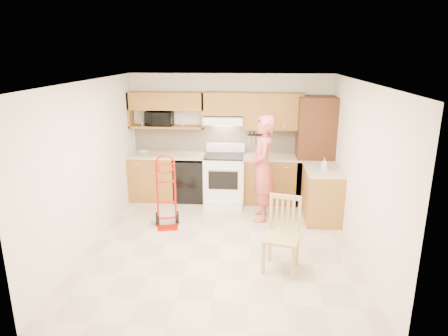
# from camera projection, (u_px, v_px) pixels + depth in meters

# --- Properties ---
(floor) EXTENTS (4.00, 4.50, 0.02)m
(floor) POSITION_uv_depth(u_px,v_px,m) (222.00, 245.00, 6.23)
(floor) COLOR beige
(floor) RESTS_ON ground
(ceiling) EXTENTS (4.00, 4.50, 0.02)m
(ceiling) POSITION_uv_depth(u_px,v_px,m) (221.00, 81.00, 5.53)
(ceiling) COLOR white
(ceiling) RESTS_ON ground
(wall_back) EXTENTS (4.00, 0.02, 2.50)m
(wall_back) POSITION_uv_depth(u_px,v_px,m) (230.00, 137.00, 8.04)
(wall_back) COLOR silver
(wall_back) RESTS_ON ground
(wall_front) EXTENTS (4.00, 0.02, 2.50)m
(wall_front) POSITION_uv_depth(u_px,v_px,m) (202.00, 235.00, 3.72)
(wall_front) COLOR silver
(wall_front) RESTS_ON ground
(wall_left) EXTENTS (0.02, 4.50, 2.50)m
(wall_left) POSITION_uv_depth(u_px,v_px,m) (90.00, 165.00, 6.02)
(wall_left) COLOR silver
(wall_left) RESTS_ON ground
(wall_right) EXTENTS (0.02, 4.50, 2.50)m
(wall_right) POSITION_uv_depth(u_px,v_px,m) (360.00, 171.00, 5.74)
(wall_right) COLOR silver
(wall_right) RESTS_ON ground
(backsplash) EXTENTS (3.92, 0.03, 0.55)m
(backsplash) POSITION_uv_depth(u_px,v_px,m) (230.00, 139.00, 8.03)
(backsplash) COLOR beige
(backsplash) RESTS_ON wall_back
(lower_cab_left) EXTENTS (0.90, 0.60, 0.90)m
(lower_cab_left) POSITION_uv_depth(u_px,v_px,m) (153.00, 177.00, 8.08)
(lower_cab_left) COLOR #AB7932
(lower_cab_left) RESTS_ON ground
(dishwasher) EXTENTS (0.60, 0.60, 0.85)m
(dishwasher) POSITION_uv_depth(u_px,v_px,m) (190.00, 179.00, 8.04)
(dishwasher) COLOR black
(dishwasher) RESTS_ON ground
(lower_cab_right) EXTENTS (1.14, 0.60, 0.90)m
(lower_cab_right) POSITION_uv_depth(u_px,v_px,m) (271.00, 180.00, 7.91)
(lower_cab_right) COLOR #AB7932
(lower_cab_right) RESTS_ON ground
(countertop_left) EXTENTS (1.50, 0.63, 0.04)m
(countertop_left) POSITION_uv_depth(u_px,v_px,m) (167.00, 155.00, 7.93)
(countertop_left) COLOR beige
(countertop_left) RESTS_ON lower_cab_left
(countertop_right) EXTENTS (1.14, 0.63, 0.04)m
(countertop_right) POSITION_uv_depth(u_px,v_px,m) (272.00, 157.00, 7.78)
(countertop_right) COLOR beige
(countertop_right) RESTS_ON lower_cab_right
(cab_return_right) EXTENTS (0.60, 1.00, 0.90)m
(cab_return_right) POSITION_uv_depth(u_px,v_px,m) (322.00, 195.00, 7.09)
(cab_return_right) COLOR #AB7932
(cab_return_right) RESTS_ON ground
(countertop_return) EXTENTS (0.63, 1.00, 0.04)m
(countertop_return) POSITION_uv_depth(u_px,v_px,m) (323.00, 169.00, 6.95)
(countertop_return) COLOR beige
(countertop_return) RESTS_ON cab_return_right
(pantry_tall) EXTENTS (0.70, 0.60, 2.10)m
(pantry_tall) POSITION_uv_depth(u_px,v_px,m) (314.00, 151.00, 7.69)
(pantry_tall) COLOR #56280F
(pantry_tall) RESTS_ON ground
(upper_cab_left) EXTENTS (1.50, 0.33, 0.34)m
(upper_cab_left) POSITION_uv_depth(u_px,v_px,m) (166.00, 101.00, 7.76)
(upper_cab_left) COLOR #AB7932
(upper_cab_left) RESTS_ON wall_back
(upper_shelf_mw) EXTENTS (1.50, 0.33, 0.04)m
(upper_shelf_mw) POSITION_uv_depth(u_px,v_px,m) (167.00, 127.00, 7.90)
(upper_shelf_mw) COLOR #AB7932
(upper_shelf_mw) RESTS_ON wall_back
(upper_cab_center) EXTENTS (0.76, 0.33, 0.44)m
(upper_cab_center) POSITION_uv_depth(u_px,v_px,m) (224.00, 103.00, 7.69)
(upper_cab_center) COLOR #AB7932
(upper_cab_center) RESTS_ON wall_back
(upper_cab_right) EXTENTS (1.14, 0.33, 0.70)m
(upper_cab_right) POSITION_uv_depth(u_px,v_px,m) (273.00, 111.00, 7.66)
(upper_cab_right) COLOR #AB7932
(upper_cab_right) RESTS_ON wall_back
(range_hood) EXTENTS (0.76, 0.46, 0.14)m
(range_hood) POSITION_uv_depth(u_px,v_px,m) (224.00, 120.00, 7.72)
(range_hood) COLOR white
(range_hood) RESTS_ON wall_back
(knife_strip) EXTENTS (0.40, 0.05, 0.29)m
(knife_strip) POSITION_uv_depth(u_px,v_px,m) (258.00, 138.00, 7.96)
(knife_strip) COLOR black
(knife_strip) RESTS_ON backsplash
(microwave) EXTENTS (0.53, 0.36, 0.29)m
(microwave) POSITION_uv_depth(u_px,v_px,m) (159.00, 118.00, 7.87)
(microwave) COLOR black
(microwave) RESTS_ON upper_shelf_mw
(range) EXTENTS (0.77, 1.02, 1.14)m
(range) POSITION_uv_depth(u_px,v_px,m) (224.00, 176.00, 7.78)
(range) COLOR white
(range) RESTS_ON ground
(person) EXTENTS (0.46, 0.69, 1.88)m
(person) POSITION_uv_depth(u_px,v_px,m) (262.00, 169.00, 6.94)
(person) COLOR #C24C49
(person) RESTS_ON ground
(hand_truck) EXTENTS (0.53, 0.50, 1.15)m
(hand_truck) POSITION_uv_depth(u_px,v_px,m) (166.00, 195.00, 6.71)
(hand_truck) COLOR #AA1204
(hand_truck) RESTS_ON ground
(dining_chair) EXTENTS (0.57, 0.60, 1.02)m
(dining_chair) POSITION_uv_depth(u_px,v_px,m) (282.00, 235.00, 5.38)
(dining_chair) COLOR tan
(dining_chair) RESTS_ON ground
(soap_bottle) EXTENTS (0.09, 0.09, 0.20)m
(soap_bottle) POSITION_uv_depth(u_px,v_px,m) (324.00, 164.00, 6.88)
(soap_bottle) COLOR white
(soap_bottle) RESTS_ON countertop_return
(bowl) EXTENTS (0.27, 0.27, 0.05)m
(bowl) POSITION_uv_depth(u_px,v_px,m) (144.00, 152.00, 7.95)
(bowl) COLOR white
(bowl) RESTS_ON countertop_left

